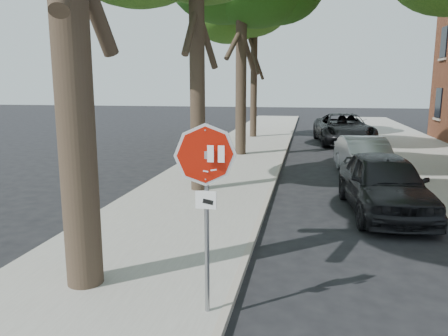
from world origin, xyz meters
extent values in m
plane|color=black|center=(0.00, 0.00, 0.00)|extent=(120.00, 120.00, 0.00)
cube|color=gray|center=(-2.50, 12.00, 0.06)|extent=(4.00, 55.00, 0.12)
cube|color=#9E9384|center=(-0.45, 12.00, 0.07)|extent=(0.12, 55.00, 0.13)
cube|color=#9E9384|center=(3.95, 12.00, 0.07)|extent=(0.12, 55.00, 0.13)
cylinder|color=gray|center=(-0.70, 0.00, 1.42)|extent=(0.06, 0.06, 2.60)
cube|color=#99999E|center=(-0.70, -0.03, 2.32)|extent=(0.05, 0.06, 0.10)
cylinder|color=#99999E|center=(-0.70, -0.03, 2.32)|extent=(0.76, 0.32, 0.82)
cylinder|color=white|center=(-0.70, -0.05, 2.32)|extent=(0.76, 0.32, 0.82)
cylinder|color=red|center=(-0.70, -0.05, 2.32)|extent=(0.68, 0.29, 0.74)
cube|color=white|center=(-0.91, -0.06, 2.34)|extent=(0.08, 0.00, 0.22)
cube|color=white|center=(-0.77, -0.06, 2.34)|extent=(0.08, 0.00, 0.22)
cube|color=white|center=(-0.63, -0.06, 2.34)|extent=(0.08, 0.00, 0.22)
cube|color=white|center=(-0.49, -0.06, 2.34)|extent=(0.08, 0.00, 0.22)
cube|color=silver|center=(-0.81, -0.07, 2.13)|extent=(0.08, 0.00, 0.03)
cube|color=silver|center=(-0.70, -0.07, 2.11)|extent=(0.08, 0.00, 0.03)
cube|color=silver|center=(-0.59, -0.07, 2.13)|extent=(0.08, 0.00, 0.03)
cube|color=white|center=(-0.70, -0.04, 1.72)|extent=(0.28, 0.02, 0.24)
cube|color=black|center=(-0.67, -0.05, 1.70)|extent=(0.15, 0.00, 0.08)
cylinder|color=black|center=(-2.60, 7.00, 4.87)|extent=(0.44, 0.44, 9.50)
cylinder|color=black|center=(-2.40, 14.00, 5.12)|extent=(0.48, 0.48, 10.00)
cylinder|color=black|center=(-2.70, 21.00, 4.62)|extent=(0.40, 0.40, 9.00)
ellipsoid|color=#1E5513|center=(-2.70, 21.00, 7.14)|extent=(4.16, 4.16, 3.33)
ellipsoid|color=#1E5513|center=(-3.46, 21.76, 6.76)|extent=(3.78, 3.78, 3.02)
imported|color=black|center=(2.52, 5.86, 0.77)|extent=(2.17, 4.63, 1.53)
imported|color=#9C9DA3|center=(2.60, 10.51, 0.69)|extent=(1.96, 4.35, 1.38)
imported|color=black|center=(2.51, 19.49, 0.83)|extent=(3.31, 6.22, 1.66)
camera|label=1|loc=(0.58, -5.44, 3.20)|focal=35.00mm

